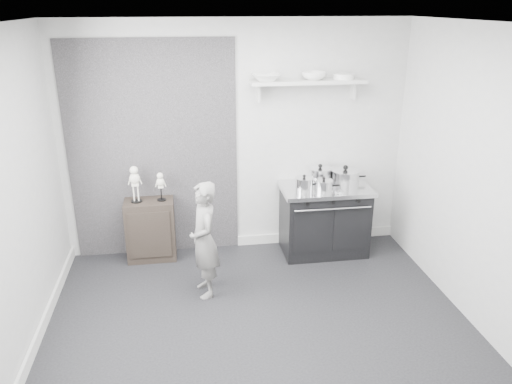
{
  "coord_description": "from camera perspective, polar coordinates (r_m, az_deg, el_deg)",
  "views": [
    {
      "loc": [
        -0.62,
        -3.78,
        2.85
      ],
      "look_at": [
        0.1,
        0.95,
        1.02
      ],
      "focal_mm": 35.0,
      "sensor_mm": 36.0,
      "label": 1
    }
  ],
  "objects": [
    {
      "name": "room_shell",
      "position": [
        4.15,
        -0.96,
        3.96
      ],
      "size": [
        4.02,
        3.62,
        2.71
      ],
      "color": "#B7B7B4",
      "rests_on": "ground"
    },
    {
      "name": "bowl_large",
      "position": [
        5.59,
        1.13,
        12.99
      ],
      "size": [
        0.31,
        0.31,
        0.08
      ],
      "primitive_type": "imported",
      "color": "white",
      "rests_on": "wall_shelf"
    },
    {
      "name": "plate_stack",
      "position": [
        5.8,
        9.97,
        12.9
      ],
      "size": [
        0.23,
        0.23,
        0.06
      ],
      "primitive_type": "cylinder",
      "color": "white",
      "rests_on": "wall_shelf"
    },
    {
      "name": "pot_front_left",
      "position": [
        5.68,
        5.51,
        0.9
      ],
      "size": [
        0.3,
        0.21,
        0.2
      ],
      "color": "silver",
      "rests_on": "stove"
    },
    {
      "name": "ground",
      "position": [
        4.78,
        0.51,
        -15.7
      ],
      "size": [
        4.0,
        4.0,
        0.0
      ],
      "primitive_type": "plane",
      "color": "black",
      "rests_on": "ground"
    },
    {
      "name": "pot_back_left",
      "position": [
        5.96,
        7.31,
        1.92
      ],
      "size": [
        0.36,
        0.28,
        0.23
      ],
      "color": "silver",
      "rests_on": "stove"
    },
    {
      "name": "wall_shelf",
      "position": [
        5.7,
        5.97,
        12.33
      ],
      "size": [
        1.3,
        0.26,
        0.24
      ],
      "color": "silver",
      "rests_on": "room_shell"
    },
    {
      "name": "skeleton_torso",
      "position": [
        5.74,
        -10.85,
        0.84
      ],
      "size": [
        0.11,
        0.07,
        0.38
      ],
      "primitive_type": null,
      "color": "silver",
      "rests_on": "side_cabinet"
    },
    {
      "name": "skeleton_full",
      "position": [
        5.74,
        -13.68,
        1.19
      ],
      "size": [
        0.14,
        0.09,
        0.49
      ],
      "primitive_type": null,
      "color": "silver",
      "rests_on": "side_cabinet"
    },
    {
      "name": "child",
      "position": [
        5.06,
        -5.94,
        -5.48
      ],
      "size": [
        0.36,
        0.49,
        1.22
      ],
      "primitive_type": "imported",
      "rotation": [
        0.0,
        0.0,
        -1.4
      ],
      "color": "slate",
      "rests_on": "ground"
    },
    {
      "name": "side_cabinet",
      "position": [
        5.95,
        -11.93,
        -4.25
      ],
      "size": [
        0.56,
        0.33,
        0.73
      ],
      "primitive_type": "cube",
      "color": "black",
      "rests_on": "ground"
    },
    {
      "name": "bowl_small",
      "position": [
        5.7,
        6.63,
        13.05
      ],
      "size": [
        0.27,
        0.27,
        0.08
      ],
      "primitive_type": "imported",
      "color": "white",
      "rests_on": "wall_shelf"
    },
    {
      "name": "stove",
      "position": [
        6.02,
        7.79,
        -3.11
      ],
      "size": [
        1.04,
        0.65,
        0.83
      ],
      "color": "black",
      "rests_on": "ground"
    },
    {
      "name": "pot_back_right",
      "position": [
        5.99,
        10.14,
        1.76
      ],
      "size": [
        0.43,
        0.34,
        0.23
      ],
      "color": "silver",
      "rests_on": "stove"
    },
    {
      "name": "pot_front_center",
      "position": [
        5.71,
        7.74,
        0.74
      ],
      "size": [
        0.29,
        0.21,
        0.17
      ],
      "color": "silver",
      "rests_on": "stove"
    }
  ]
}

